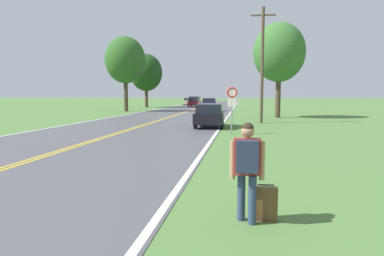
# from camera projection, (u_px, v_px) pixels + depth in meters

# --- Properties ---
(hitchhiker_person) EXTENTS (0.58, 0.42, 1.70)m
(hitchhiker_person) POSITION_uv_depth(u_px,v_px,m) (247.00, 162.00, 5.66)
(hitchhiker_person) COLOR navy
(hitchhiker_person) RESTS_ON ground
(suitcase) EXTENTS (0.40, 0.16, 0.63)m
(suitcase) POSITION_uv_depth(u_px,v_px,m) (266.00, 204.00, 5.86)
(suitcase) COLOR brown
(suitcase) RESTS_ON ground
(traffic_sign) EXTENTS (0.60, 0.10, 2.57)m
(traffic_sign) POSITION_uv_depth(u_px,v_px,m) (232.00, 98.00, 18.22)
(traffic_sign) COLOR gray
(traffic_sign) RESTS_ON ground
(utility_pole_midground) EXTENTS (1.80, 0.24, 8.52)m
(utility_pole_midground) POSITION_uv_depth(u_px,v_px,m) (262.00, 64.00, 25.30)
(utility_pole_midground) COLOR brown
(utility_pole_midground) RESTS_ON ground
(tree_left_verge) EXTENTS (4.69, 4.69, 8.68)m
(tree_left_verge) POSITION_uv_depth(u_px,v_px,m) (279.00, 53.00, 31.20)
(tree_left_verge) COLOR #473828
(tree_left_verge) RESTS_ON ground
(tree_behind_sign) EXTENTS (5.03, 5.03, 9.33)m
(tree_behind_sign) POSITION_uv_depth(u_px,v_px,m) (125.00, 60.00, 42.61)
(tree_behind_sign) COLOR #473828
(tree_behind_sign) RESTS_ON ground
(tree_mid_treeline) EXTENTS (5.26, 5.26, 8.73)m
(tree_mid_treeline) POSITION_uv_depth(u_px,v_px,m) (146.00, 73.00, 55.97)
(tree_mid_treeline) COLOR #473828
(tree_mid_treeline) RESTS_ON ground
(car_black_hatchback_nearest) EXTENTS (1.97, 4.00, 1.54)m
(car_black_hatchback_nearest) POSITION_uv_depth(u_px,v_px,m) (210.00, 115.00, 22.50)
(car_black_hatchback_nearest) COLOR black
(car_black_hatchback_nearest) RESTS_ON ground
(car_dark_blue_suv_approaching) EXTENTS (2.00, 4.20, 1.66)m
(car_dark_blue_suv_approaching) POSITION_uv_depth(u_px,v_px,m) (209.00, 104.00, 44.62)
(car_dark_blue_suv_approaching) COLOR black
(car_dark_blue_suv_approaching) RESTS_ON ground
(car_maroon_suv_mid_near) EXTENTS (1.90, 4.25, 1.78)m
(car_maroon_suv_mid_near) POSITION_uv_depth(u_px,v_px,m) (195.00, 101.00, 60.44)
(car_maroon_suv_mid_near) COLOR black
(car_maroon_suv_mid_near) RESTS_ON ground
(car_champagne_sedan_mid_far) EXTENTS (1.81, 4.56, 1.43)m
(car_champagne_sedan_mid_far) POSITION_uv_depth(u_px,v_px,m) (189.00, 101.00, 68.72)
(car_champagne_sedan_mid_far) COLOR black
(car_champagne_sedan_mid_far) RESTS_ON ground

